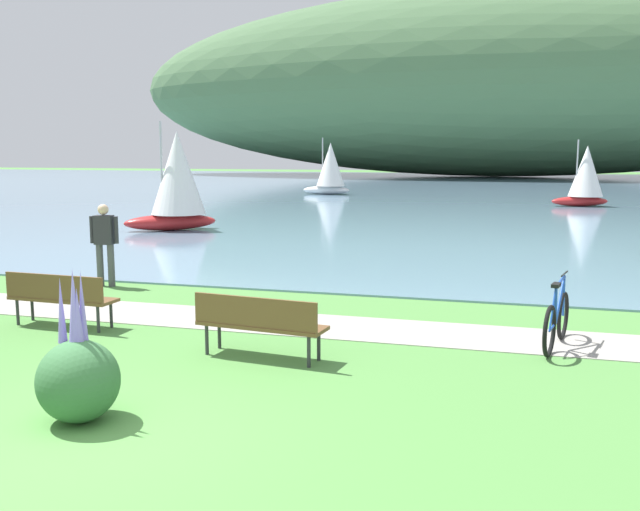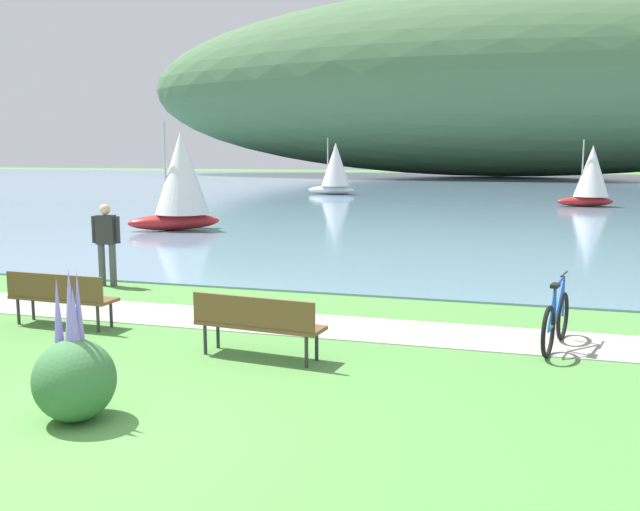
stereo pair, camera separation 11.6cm
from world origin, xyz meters
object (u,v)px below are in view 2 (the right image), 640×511
park_bench_further_along (257,321)px  bicycle_leaning_near_bench (556,321)px  person_at_shoreline (106,239)px  sailboat_far_off (180,179)px  sailboat_mid_bay (335,168)px  sailboat_toward_hillside (591,175)px  park_bench_near_camera (60,295)px

park_bench_further_along → bicycle_leaning_near_bench: bicycle_leaning_near_bench is taller
person_at_shoreline → sailboat_far_off: size_ratio=0.45×
park_bench_further_along → sailboat_mid_bay: sailboat_mid_bay is taller
sailboat_toward_hillside → person_at_shoreline: bearing=-114.3°
park_bench_further_along → bicycle_leaning_near_bench: (3.87, 1.69, -0.12)m
park_bench_further_along → sailboat_far_off: bearing=121.2°
park_bench_near_camera → sailboat_toward_hillside: 30.19m
park_bench_near_camera → bicycle_leaning_near_bench: bicycle_leaning_near_bench is taller
sailboat_far_off → sailboat_mid_bay: bearing=90.7°
park_bench_near_camera → sailboat_far_off: sailboat_far_off is taller
sailboat_mid_bay → sailboat_toward_hillside: (15.02, -6.11, -0.14)m
park_bench_near_camera → sailboat_toward_hillside: size_ratio=0.54×
sailboat_toward_hillside → sailboat_mid_bay: bearing=157.9°
person_at_shoreline → sailboat_toward_hillside: 27.65m
person_at_shoreline → sailboat_mid_bay: bearing=96.6°
sailboat_toward_hillside → sailboat_far_off: size_ratio=0.89×
person_at_shoreline → sailboat_far_off: 10.31m
sailboat_mid_bay → sailboat_toward_hillside: size_ratio=1.09×
bicycle_leaning_near_bench → person_at_shoreline: size_ratio=1.02×
person_at_shoreline → sailboat_mid_bay: sailboat_mid_bay is taller
person_at_shoreline → sailboat_far_off: bearing=109.1°
bicycle_leaning_near_bench → person_at_shoreline: person_at_shoreline is taller
park_bench_near_camera → park_bench_further_along: same height
park_bench_near_camera → bicycle_leaning_near_bench: size_ratio=1.05×
person_at_shoreline → bicycle_leaning_near_bench: bearing=-14.6°
sailboat_far_off → person_at_shoreline: bearing=-70.9°
bicycle_leaning_near_bench → sailboat_far_off: sailboat_far_off is taller
park_bench_near_camera → bicycle_leaning_near_bench: bearing=7.2°
park_bench_further_along → sailboat_toward_hillside: sailboat_toward_hillside is taller
park_bench_further_along → bicycle_leaning_near_bench: 4.23m
bicycle_leaning_near_bench → sailboat_mid_bay: bearing=110.3°
park_bench_near_camera → sailboat_toward_hillside: sailboat_toward_hillside is taller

